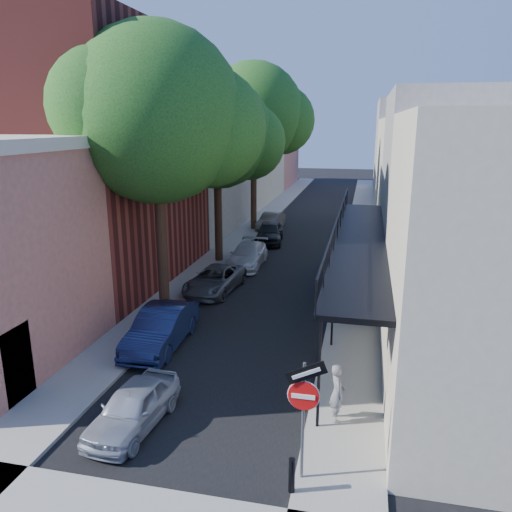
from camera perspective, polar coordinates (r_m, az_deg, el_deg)
The scene contains 18 objects.
ground at distance 12.17m, azimuth -11.93°, elevation -24.77°, with size 160.00×160.00×0.00m, color black.
road_surface at distance 39.41m, azimuth 6.11°, elevation 3.62°, with size 6.00×64.00×0.01m, color black.
sidewalk_left at distance 40.02m, azimuth 0.40°, elevation 3.96°, with size 2.00×64.00×0.12m, color gray.
sidewalk_right at distance 39.17m, azimuth 11.94°, elevation 3.40°, with size 2.00×64.00×0.12m, color gray.
buildings_left at distance 39.65m, azimuth -7.62°, elevation 10.85°, with size 10.10×59.10×12.00m.
buildings_right at distance 38.35m, azimuth 19.85°, elevation 9.19°, with size 9.80×55.00×10.00m.
sign_post at distance 11.02m, azimuth 5.48°, elevation -16.12°, with size 0.89×0.17×2.99m.
bollard at distance 11.52m, azimuth 4.10°, elevation -23.72°, with size 0.14×0.14×0.80m, color black.
oak_near at distance 20.15m, azimuth -9.95°, elevation 15.23°, with size 7.48×6.80×11.42m.
oak_mid at distance 27.72m, azimuth -3.60°, elevation 13.60°, with size 6.60×6.00×10.20m.
oak_far at distance 36.48m, azimuth 0.52°, elevation 15.84°, with size 7.70×7.00×11.90m.
parked_car_a at distance 13.90m, azimuth -13.85°, elevation -16.41°, with size 1.36×3.37×1.15m, color #999FAA.
parked_car_b at distance 18.10m, azimuth -10.78°, elevation -8.10°, with size 1.48×4.26×1.40m, color #151E43.
parked_car_c at distance 23.50m, azimuth -4.73°, elevation -2.74°, with size 1.92×4.17×1.16m, color #515358.
parked_car_d at distance 27.57m, azimuth -0.98°, elevation 0.08°, with size 1.75×4.31×1.25m, color silver.
parked_car_e at distance 33.01m, azimuth 1.55°, elevation 2.72°, with size 1.66×4.14×1.41m, color black.
parked_car_f at distance 37.22m, azimuth 1.70°, elevation 3.98°, with size 1.29×3.71×1.22m, color #6C655C.
pedestrian at distance 13.66m, azimuth 9.25°, elevation -15.14°, with size 0.57×0.38×1.58m, color slate.
Camera 1 is at (4.20, -8.41, 7.72)m, focal length 35.00 mm.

